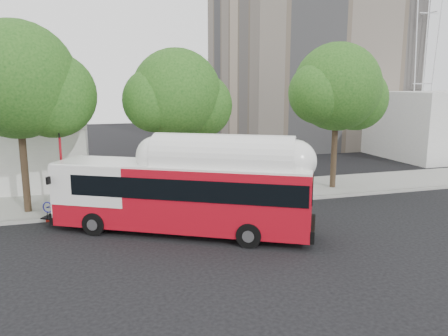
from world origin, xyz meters
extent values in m
plane|color=black|center=(0.00, 0.00, 0.00)|extent=(120.00, 120.00, 0.00)
cube|color=gray|center=(0.00, 6.50, 0.07)|extent=(60.00, 5.00, 0.15)
cube|color=gray|center=(0.00, 3.90, 0.07)|extent=(60.00, 0.30, 0.15)
cube|color=maroon|center=(-3.00, 3.90, 0.08)|extent=(10.00, 0.32, 0.16)
cylinder|color=#2D2116|center=(-9.00, 5.50, 3.04)|extent=(0.36, 0.36, 6.08)
sphere|color=#194714|center=(-9.00, 5.50, 6.84)|extent=(5.80, 5.80, 5.80)
sphere|color=#194714|center=(-7.41, 5.70, 6.08)|extent=(4.35, 4.35, 4.35)
cylinder|color=#2D2116|center=(-1.00, 6.00, 2.72)|extent=(0.36, 0.36, 5.44)
sphere|color=#194714|center=(-1.00, 6.00, 6.12)|extent=(5.00, 5.00, 5.00)
sphere|color=#194714|center=(0.38, 6.20, 5.44)|extent=(3.75, 3.75, 3.75)
cylinder|color=#2D2116|center=(9.00, 5.80, 2.88)|extent=(0.36, 0.36, 5.76)
sphere|color=#194714|center=(9.00, 5.80, 6.48)|extent=(5.40, 5.40, 5.40)
sphere|color=#194714|center=(10.48, 6.00, 5.76)|extent=(4.05, 4.05, 4.05)
cube|color=#AD0C1A|center=(-1.93, 0.29, 1.71)|extent=(11.19, 7.74, 2.76)
cube|color=black|center=(-1.51, 0.06, 2.29)|extent=(10.22, 7.23, 0.90)
cube|color=white|center=(-1.93, 0.29, 3.13)|extent=(11.15, 7.67, 0.10)
cube|color=white|center=(-0.27, -0.64, 3.38)|extent=(6.25, 4.64, 0.52)
cube|color=black|center=(-7.37, 3.34, 0.48)|extent=(1.50, 1.87, 0.06)
imported|color=#22219B|center=(-7.37, 3.34, 0.93)|extent=(1.29, 1.70, 0.86)
cylinder|color=#AE121F|center=(-7.17, 4.69, 2.01)|extent=(0.12, 0.12, 4.03)
cube|color=black|center=(-7.17, 4.69, 4.13)|extent=(0.05, 0.40, 0.25)
camera|label=1|loc=(-5.57, -18.33, 6.59)|focal=35.00mm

